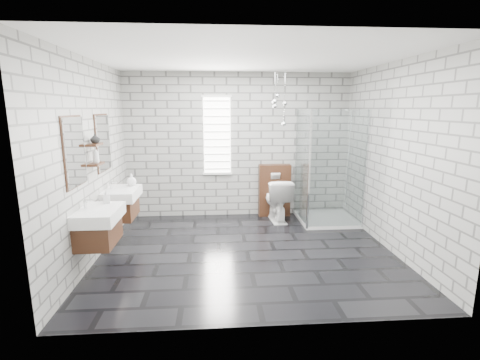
{
  "coord_description": "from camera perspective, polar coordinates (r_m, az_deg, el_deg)",
  "views": [
    {
      "loc": [
        -0.44,
        -4.75,
        2.05
      ],
      "look_at": [
        -0.07,
        0.35,
        0.99
      ],
      "focal_mm": 26.0,
      "sensor_mm": 36.0,
      "label": 1
    }
  ],
  "objects": [
    {
      "name": "vanity_left",
      "position": [
        4.61,
        -22.59,
        -5.52
      ],
      "size": [
        0.47,
        0.7,
        1.57
      ],
      "color": "#422414",
      "rests_on": "wall_left"
    },
    {
      "name": "shelf_lower",
      "position": [
        5.01,
        -22.56,
        2.44
      ],
      "size": [
        0.14,
        0.3,
        0.03
      ],
      "primitive_type": "cube",
      "color": "#422414",
      "rests_on": "wall_left"
    },
    {
      "name": "vase",
      "position": [
        4.99,
        -22.7,
        6.31
      ],
      "size": [
        0.14,
        0.14,
        0.13
      ],
      "primitive_type": "imported",
      "rotation": [
        0.0,
        0.0,
        0.15
      ],
      "color": "#B2B2B2",
      "rests_on": "shelf_upper"
    },
    {
      "name": "pendant_cluster",
      "position": [
        6.23,
        6.41,
        12.03
      ],
      "size": [
        0.3,
        0.27,
        0.96
      ],
      "color": "silver",
      "rests_on": "ceiling"
    },
    {
      "name": "shelf_upper",
      "position": [
        4.98,
        -22.79,
        5.39
      ],
      "size": [
        0.14,
        0.3,
        0.03
      ],
      "primitive_type": "cube",
      "color": "#422414",
      "rests_on": "wall_left"
    },
    {
      "name": "vanity_right",
      "position": [
        5.59,
        -19.21,
        -2.33
      ],
      "size": [
        0.47,
        0.7,
        1.57
      ],
      "color": "#422414",
      "rests_on": "wall_left"
    },
    {
      "name": "flush_plate",
      "position": [
        6.57,
        5.86,
        0.66
      ],
      "size": [
        0.18,
        0.01,
        0.12
      ],
      "primitive_type": "cube",
      "color": "silver",
      "rests_on": "cistern_panel"
    },
    {
      "name": "wall_front",
      "position": [
        3.05,
        4.33,
        -1.56
      ],
      "size": [
        4.2,
        0.02,
        2.7
      ],
      "primitive_type": "cube",
      "color": "#A0A09B",
      "rests_on": "floor"
    },
    {
      "name": "soap_bottle_a",
      "position": [
        4.78,
        -21.08,
        -2.53
      ],
      "size": [
        0.1,
        0.1,
        0.18
      ],
      "primitive_type": "imported",
      "rotation": [
        0.0,
        0.0,
        0.27
      ],
      "color": "#B2B2B2",
      "rests_on": "vanity_left"
    },
    {
      "name": "ceiling",
      "position": [
        4.82,
        1.25,
        19.58
      ],
      "size": [
        4.2,
        3.6,
        0.02
      ],
      "primitive_type": "cube",
      "color": "white",
      "rests_on": "wall_back"
    },
    {
      "name": "soap_bottle_b",
      "position": [
        5.73,
        -17.39,
        0.03
      ],
      "size": [
        0.18,
        0.18,
        0.19
      ],
      "primitive_type": "imported",
      "rotation": [
        0.0,
        0.0,
        0.24
      ],
      "color": "#B2B2B2",
      "rests_on": "vanity_right"
    },
    {
      "name": "wall_right",
      "position": [
        5.44,
        23.94,
        3.3
      ],
      "size": [
        0.02,
        3.6,
        2.7
      ],
      "primitive_type": "cube",
      "color": "#A0A09B",
      "rests_on": "floor"
    },
    {
      "name": "cistern_panel",
      "position": [
        6.73,
        5.65,
        -1.67
      ],
      "size": [
        0.6,
        0.2,
        1.0
      ],
      "primitive_type": "cube",
      "color": "#422414",
      "rests_on": "floor"
    },
    {
      "name": "shower_enclosure",
      "position": [
        6.43,
        13.59,
        -2.55
      ],
      "size": [
        1.0,
        1.0,
        2.03
      ],
      "color": "white",
      "rests_on": "floor"
    },
    {
      "name": "wall_back",
      "position": [
        6.61,
        -0.28,
        5.62
      ],
      "size": [
        4.2,
        0.02,
        2.7
      ],
      "primitive_type": "cube",
      "color": "#A0A09B",
      "rests_on": "floor"
    },
    {
      "name": "wall_left",
      "position": [
        5.08,
        -23.27,
        2.83
      ],
      "size": [
        0.02,
        3.6,
        2.7
      ],
      "primitive_type": "cube",
      "color": "#A0A09B",
      "rests_on": "floor"
    },
    {
      "name": "toilet",
      "position": [
        6.47,
        6.08,
        -3.2
      ],
      "size": [
        0.49,
        0.8,
        0.79
      ],
      "primitive_type": "imported",
      "rotation": [
        0.0,
        0.0,
        3.21
      ],
      "color": "white",
      "rests_on": "floor"
    },
    {
      "name": "window",
      "position": [
        6.55,
        -3.79,
        7.3
      ],
      "size": [
        0.56,
        0.05,
        1.48
      ],
      "color": "white",
      "rests_on": "wall_back"
    },
    {
      "name": "floor",
      "position": [
        5.2,
        1.12,
        -11.65
      ],
      "size": [
        4.2,
        3.6,
        0.02
      ],
      "primitive_type": "cube",
      "color": "black",
      "rests_on": "ground"
    },
    {
      "name": "soap_bottle_c",
      "position": [
        4.98,
        -22.61,
        3.81
      ],
      "size": [
        0.1,
        0.1,
        0.22
      ],
      "primitive_type": "imported",
      "rotation": [
        0.0,
        0.0,
        0.28
      ],
      "color": "#B2B2B2",
      "rests_on": "shelf_lower"
    }
  ]
}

